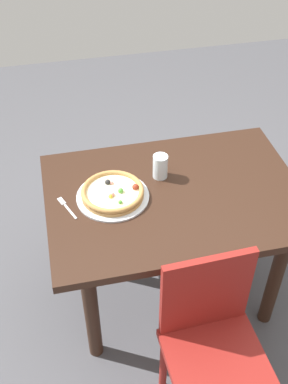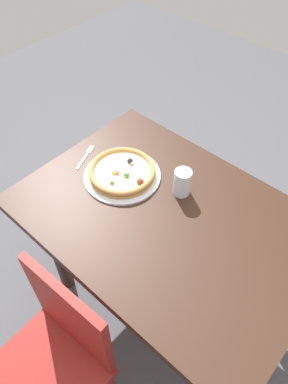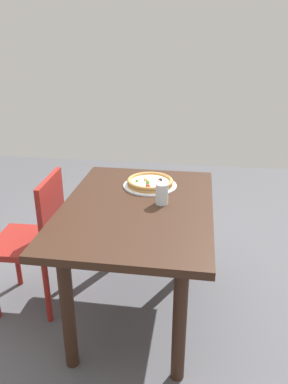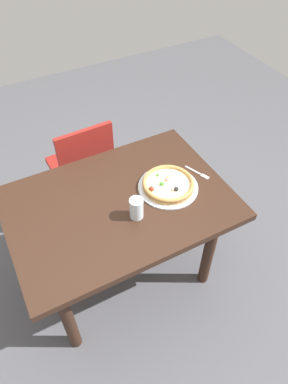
{
  "view_description": "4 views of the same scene",
  "coord_description": "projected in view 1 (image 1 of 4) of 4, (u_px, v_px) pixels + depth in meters",
  "views": [
    {
      "loc": [
        -0.5,
        -1.59,
        2.26
      ],
      "look_at": [
        -0.14,
        0.02,
        0.78
      ],
      "focal_mm": 44.58,
      "sensor_mm": 36.0,
      "label": 1
    },
    {
      "loc": [
        0.53,
        -0.72,
        1.91
      ],
      "look_at": [
        -0.14,
        0.02,
        0.78
      ],
      "focal_mm": 33.79,
      "sensor_mm": 36.0,
      "label": 2
    },
    {
      "loc": [
        1.91,
        0.33,
        1.66
      ],
      "look_at": [
        -0.14,
        0.02,
        0.78
      ],
      "focal_mm": 35.22,
      "sensor_mm": 36.0,
      "label": 3
    },
    {
      "loc": [
        0.48,
        1.19,
        2.17
      ],
      "look_at": [
        -0.14,
        0.02,
        0.78
      ],
      "focal_mm": 32.76,
      "sensor_mm": 36.0,
      "label": 4
    }
  ],
  "objects": [
    {
      "name": "pizza",
      "position": [
        113.0,
        192.0,
        2.2
      ],
      "size": [
        0.29,
        0.29,
        0.05
      ],
      "color": "#B78447",
      "rests_on": "plate"
    },
    {
      "name": "chair_near",
      "position": [
        212.0,
        343.0,
        1.95
      ],
      "size": [
        0.42,
        0.42,
        0.89
      ],
      "rotation": [
        0.0,
        0.0,
        3.18
      ],
      "color": "maroon",
      "rests_on": "ground"
    },
    {
      "name": "drinking_glass",
      "position": [
        160.0,
        166.0,
        2.29
      ],
      "size": [
        0.07,
        0.07,
        0.12
      ],
      "primitive_type": "cylinder",
      "color": "silver",
      "rests_on": "dining_table"
    },
    {
      "name": "fork",
      "position": [
        66.0,
        206.0,
        2.17
      ],
      "size": [
        0.08,
        0.16,
        0.0
      ],
      "rotation": [
        0.0,
        0.0,
        1.96
      ],
      "color": "silver",
      "rests_on": "dining_table"
    },
    {
      "name": "ground_plane",
      "position": [
        169.0,
        291.0,
        2.75
      ],
      "size": [
        6.0,
        6.0,
        0.0
      ],
      "primitive_type": "plane",
      "color": "#4C4C51"
    },
    {
      "name": "dining_table",
      "position": [
        174.0,
        211.0,
        2.32
      ],
      "size": [
        1.21,
        0.85,
        0.76
      ],
      "color": "#331E14",
      "rests_on": "ground"
    },
    {
      "name": "plate",
      "position": [
        113.0,
        196.0,
        2.21
      ],
      "size": [
        0.34,
        0.34,
        0.01
      ],
      "primitive_type": "cylinder",
      "color": "silver",
      "rests_on": "dining_table"
    }
  ]
}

